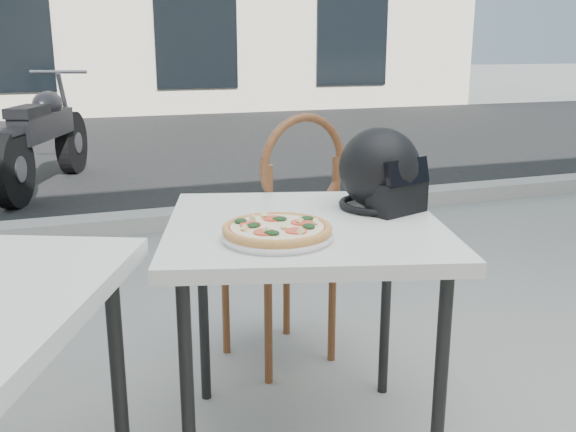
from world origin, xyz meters
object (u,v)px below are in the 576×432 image
object	(u,v)px
plate	(277,236)
helmet	(381,173)
cafe_chair_main	(289,229)
pizza	(277,229)
motorcycle	(45,138)
cafe_table_main	(304,244)

from	to	relation	value
plate	helmet	distance (m)	0.49
plate	cafe_chair_main	xyz separation A→B (m)	(0.30, 0.72, -0.20)
plate	pizza	xyz separation A→B (m)	(0.00, 0.00, 0.02)
pizza	motorcycle	world-z (taller)	motorcycle
plate	cafe_chair_main	size ratio (longest dim) A/B	0.35
pizza	plate	bearing A→B (deg)	-112.40
cafe_table_main	helmet	size ratio (longest dim) A/B	3.02
pizza	motorcycle	xyz separation A→B (m)	(-0.62, 4.73, -0.34)
cafe_table_main	plate	bearing A→B (deg)	-133.43
cafe_chair_main	cafe_table_main	bearing A→B (deg)	58.34
helmet	motorcycle	distance (m)	4.65
pizza	helmet	distance (m)	0.49
plate	helmet	xyz separation A→B (m)	(0.43, 0.21, 0.11)
pizza	cafe_chair_main	xyz separation A→B (m)	(0.30, 0.72, -0.22)
pizza	helmet	xyz separation A→B (m)	(0.43, 0.21, 0.09)
cafe_table_main	helmet	bearing A→B (deg)	12.99
cafe_table_main	motorcycle	bearing A→B (deg)	99.44
cafe_table_main	motorcycle	xyz separation A→B (m)	(-0.76, 4.58, -0.24)
cafe_table_main	plate	xyz separation A→B (m)	(-0.14, -0.15, 0.08)
cafe_chair_main	helmet	bearing A→B (deg)	88.45
helmet	motorcycle	size ratio (longest dim) A/B	0.16
helmet	cafe_chair_main	bearing A→B (deg)	85.59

